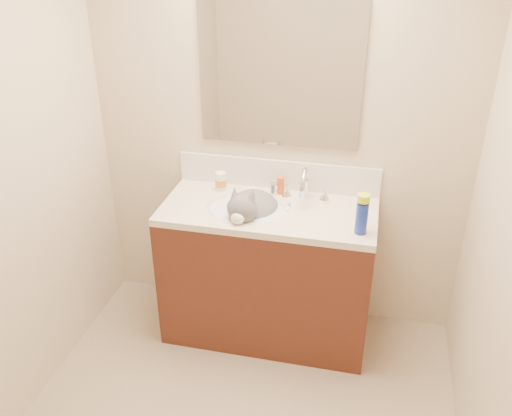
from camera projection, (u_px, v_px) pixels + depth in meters
The scene contains 16 objects.
room_shell at pixel (214, 178), 1.88m from camera, with size 2.24×2.54×2.52m.
vanity_cabinet at pixel (268, 275), 3.23m from camera, with size 1.20×0.55×0.82m, color #471E13.
counter_slab at pixel (268, 211), 3.03m from camera, with size 1.20×0.55×0.04m, color beige.
basin at pixel (246, 219), 3.05m from camera, with size 0.45×0.36×0.14m, color silver.
faucet at pixel (305, 187), 3.06m from camera, with size 0.28×0.20×0.21m.
cat at pixel (251, 211), 3.03m from camera, with size 0.36×0.45×0.33m.
backsplash at pixel (278, 174), 3.20m from camera, with size 1.20×0.02×0.18m, color silver.
mirror at pixel (280, 75), 2.92m from camera, with size 0.90×0.02×0.80m, color white.
pill_bottle at pixel (221, 181), 3.20m from camera, with size 0.06×0.06×0.11m, color white.
pill_label at pixel (221, 183), 3.20m from camera, with size 0.07×0.07×0.04m, color orange.
silver_jar at pixel (275, 188), 3.17m from camera, with size 0.05×0.05×0.06m, color #B7B7BC.
amber_bottle at pixel (281, 185), 3.15m from camera, with size 0.04×0.04×0.11m, color #DA4819.
toothbrush at pixel (289, 205), 3.04m from camera, with size 0.01×0.13×0.01m, color white.
toothbrush_head at pixel (289, 205), 3.03m from camera, with size 0.02×0.03×0.02m, color #5A7EC0.
spray_can at pixel (362, 218), 2.74m from camera, with size 0.06×0.06×0.17m, color #172FA3.
spray_cap at pixel (364, 198), 2.69m from camera, with size 0.06×0.06×0.04m, color yellow.
Camera 1 is at (0.52, -1.64, 2.28)m, focal length 38.00 mm.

